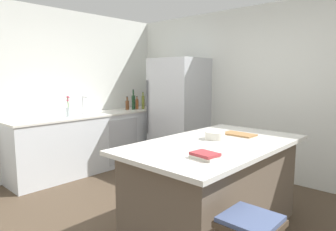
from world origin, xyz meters
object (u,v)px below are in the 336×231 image
object	(u,v)px
refrigerator	(179,112)
mixing_bowl	(215,135)
vinegar_bottle	(137,104)
hot_sauce_bottle	(143,103)
syrup_bottle	(127,105)
kitchen_island	(214,186)
olive_oil_bottle	(143,102)
cookbook_stack	(205,156)
wine_bottle	(133,102)
flower_vase	(68,110)
cutting_board	(239,134)
soda_bottle	(150,101)
sink_faucet	(83,105)
whiskey_bottle	(149,102)

from	to	relation	value
refrigerator	mixing_bowl	world-z (taller)	refrigerator
vinegar_bottle	mixing_bowl	xyz separation A→B (m)	(2.52, -1.16, -0.08)
hot_sauce_bottle	syrup_bottle	bearing A→B (deg)	-91.52
kitchen_island	refrigerator	world-z (taller)	refrigerator
olive_oil_bottle	hot_sauce_bottle	bearing A→B (deg)	136.76
syrup_bottle	cookbook_stack	size ratio (longest dim) A/B	1.10
olive_oil_bottle	vinegar_bottle	world-z (taller)	olive_oil_bottle
mixing_bowl	wine_bottle	bearing A→B (deg)	157.13
cookbook_stack	vinegar_bottle	bearing A→B (deg)	147.70
hot_sauce_bottle	wine_bottle	xyz separation A→B (m)	(0.05, -0.29, 0.05)
vinegar_bottle	cookbook_stack	bearing A→B (deg)	-32.30
hot_sauce_bottle	syrup_bottle	xyz separation A→B (m)	(-0.01, -0.39, 0.00)
syrup_bottle	olive_oil_bottle	bearing A→B (deg)	65.93
kitchen_island	wine_bottle	distance (m)	2.91
olive_oil_bottle	wine_bottle	world-z (taller)	wine_bottle
flower_vase	vinegar_bottle	world-z (taller)	flower_vase
mixing_bowl	hot_sauce_bottle	bearing A→B (deg)	152.22
syrup_bottle	mixing_bowl	world-z (taller)	syrup_bottle
flower_vase	olive_oil_bottle	size ratio (longest dim) A/B	1.00
wine_bottle	cutting_board	bearing A→B (deg)	-15.12
refrigerator	soda_bottle	bearing A→B (deg)	169.79
kitchen_island	wine_bottle	bearing A→B (deg)	155.63
sink_faucet	mixing_bowl	size ratio (longest dim) A/B	1.46
refrigerator	olive_oil_bottle	size ratio (longest dim) A/B	5.74
sink_faucet	wine_bottle	distance (m)	1.00
sink_faucet	wine_bottle	bearing A→B (deg)	85.41
soda_bottle	sink_faucet	bearing A→B (deg)	-90.68
soda_bottle	cookbook_stack	distance (m)	3.64
flower_vase	hot_sauce_bottle	world-z (taller)	flower_vase
wine_bottle	cutting_board	distance (m)	2.68
whiskey_bottle	vinegar_bottle	bearing A→B (deg)	-94.35
soda_bottle	mixing_bowl	xyz separation A→B (m)	(2.57, -1.53, -0.12)
whiskey_bottle	wine_bottle	world-z (taller)	wine_bottle
olive_oil_bottle	vinegar_bottle	bearing A→B (deg)	-133.69
soda_bottle	cookbook_stack	xyz separation A→B (m)	(2.91, -2.18, -0.13)
flower_vase	whiskey_bottle	xyz separation A→B (m)	(-0.03, 1.71, 0.00)
cutting_board	refrigerator	bearing A→B (deg)	149.95
mixing_bowl	whiskey_bottle	bearing A→B (deg)	150.12
refrigerator	wine_bottle	distance (m)	0.91
soda_bottle	cutting_board	distance (m)	2.89
kitchen_island	cookbook_stack	bearing A→B (deg)	-64.03
kitchen_island	wine_bottle	world-z (taller)	wine_bottle
whiskey_bottle	flower_vase	bearing A→B (deg)	-88.89
hot_sauce_bottle	whiskey_bottle	bearing A→B (deg)	57.53
syrup_bottle	cutting_board	world-z (taller)	syrup_bottle
wine_bottle	hot_sauce_bottle	bearing A→B (deg)	100.32
cutting_board	wine_bottle	bearing A→B (deg)	164.88
kitchen_island	cookbook_stack	xyz separation A→B (m)	(0.26, -0.54, 0.47)
sink_faucet	flower_vase	size ratio (longest dim) A/B	0.93
refrigerator	soda_bottle	xyz separation A→B (m)	(-0.91, 0.16, 0.14)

